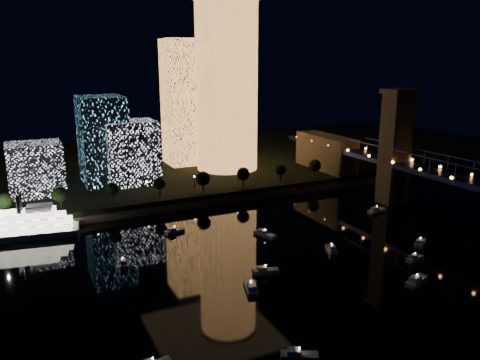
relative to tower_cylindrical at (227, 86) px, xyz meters
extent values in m
plane|color=black|center=(-18.04, -123.93, -48.81)|extent=(520.00, 520.00, 0.00)
cube|color=black|center=(-18.04, 36.07, -46.31)|extent=(420.00, 160.00, 5.00)
cube|color=#6B5E4C|center=(-18.04, -41.93, -47.31)|extent=(420.00, 6.00, 3.00)
cylinder|color=#FFA451|center=(0.00, 0.00, -1.13)|extent=(32.00, 32.00, 85.37)
cube|color=#FFA451|center=(-15.40, 22.86, -9.87)|extent=(21.33, 21.33, 67.88)
cube|color=white|center=(-53.31, -7.95, -29.12)|extent=(23.88, 20.20, 29.39)
cube|color=#59BEF4|center=(-64.58, -0.87, -23.47)|extent=(20.34, 26.44, 40.68)
cube|color=white|center=(-95.00, -9.32, -32.64)|extent=(22.34, 20.31, 22.34)
cube|color=#6B5E4C|center=(46.96, -73.93, -24.81)|extent=(11.00, 9.00, 48.00)
cube|color=#6B5E4C|center=(46.96, -73.93, 0.19)|extent=(13.00, 11.00, 2.00)
cube|color=#6B5E4C|center=(46.96, -23.93, -37.31)|extent=(12.00, 40.00, 23.00)
cube|color=#181E4D|center=(41.96, -111.93, -27.31)|extent=(0.50, 0.50, 7.00)
cube|color=#181E4D|center=(41.96, -87.93, -27.31)|extent=(0.50, 0.50, 7.00)
cube|color=#181E4D|center=(41.96, -63.93, -27.31)|extent=(0.50, 0.50, 7.00)
sphere|color=#FF9238|center=(41.46, -78.93, -29.01)|extent=(1.20, 1.20, 1.20)
sphere|color=#FF9238|center=(41.46, -33.93, -29.01)|extent=(1.20, 1.20, 1.20)
cube|color=silver|center=(-109.06, -48.20, -47.54)|extent=(52.11, 19.23, 2.55)
cube|color=white|center=(-109.06, -48.20, -45.10)|extent=(47.75, 17.54, 2.33)
cube|color=white|center=(-109.06, -48.20, -42.76)|extent=(43.40, 15.85, 2.33)
cube|color=white|center=(-109.06, -48.20, -40.43)|extent=(36.94, 13.84, 2.33)
cube|color=silver|center=(-96.47, -50.12, -38.41)|extent=(9.35, 7.58, 1.91)
cylinder|color=black|center=(-103.08, -51.26, -36.08)|extent=(1.49, 1.49, 6.37)
cylinder|color=black|center=(-102.44, -47.06, -36.08)|extent=(1.49, 1.49, 6.37)
cube|color=silver|center=(-51.67, -152.18, -48.21)|extent=(8.26, 6.06, 1.20)
cube|color=silver|center=(-52.73, -151.61, -47.11)|extent=(3.46, 3.16, 1.00)
sphere|color=white|center=(-51.67, -152.18, -46.21)|extent=(0.36, 0.36, 0.36)
cube|color=silver|center=(31.68, -82.07, -48.21)|extent=(8.85, 3.97, 1.20)
cube|color=silver|center=(30.41, -82.26, -47.11)|extent=(3.29, 2.64, 1.00)
sphere|color=white|center=(31.68, -82.07, -46.21)|extent=(0.36, 0.36, 0.36)
cube|color=silver|center=(-38.30, -112.87, -48.21)|extent=(8.30, 4.48, 1.20)
cube|color=silver|center=(-39.45, -112.57, -47.11)|extent=(3.21, 2.70, 1.00)
sphere|color=white|center=(-38.30, -112.87, -46.21)|extent=(0.36, 0.36, 0.36)
cube|color=silver|center=(-23.91, -86.25, -48.21)|extent=(5.69, 9.31, 1.20)
cube|color=silver|center=(-24.36, -85.00, -47.11)|extent=(3.23, 3.71, 1.00)
sphere|color=white|center=(-23.91, -86.25, -46.21)|extent=(0.36, 0.36, 0.36)
cube|color=silver|center=(8.72, -125.48, -48.21)|extent=(7.03, 3.25, 1.20)
cube|color=silver|center=(7.72, -125.65, -47.11)|extent=(2.62, 2.12, 1.00)
sphere|color=white|center=(8.72, -125.48, -46.21)|extent=(0.36, 0.36, 0.36)
cube|color=silver|center=(-46.97, -120.21, -48.21)|extent=(5.28, 9.33, 1.20)
cube|color=silver|center=(-47.36, -121.48, -47.11)|extent=(3.11, 3.64, 1.00)
sphere|color=white|center=(-46.97, -120.21, -46.21)|extent=(0.36, 0.36, 0.36)
cube|color=silver|center=(20.33, -116.54, -48.21)|extent=(8.36, 6.75, 1.20)
cube|color=silver|center=(19.30, -117.22, -47.11)|extent=(3.60, 3.38, 1.00)
sphere|color=white|center=(20.33, -116.54, -46.21)|extent=(0.36, 0.36, 0.36)
cube|color=silver|center=(-10.55, -107.81, -48.21)|extent=(4.75, 7.66, 1.20)
cube|color=silver|center=(-10.94, -108.83, -47.11)|extent=(2.68, 3.06, 1.00)
sphere|color=white|center=(-10.55, -107.81, -46.21)|extent=(0.36, 0.36, 0.36)
sphere|color=white|center=(-80.63, -142.09, -46.21)|extent=(0.36, 0.36, 0.36)
cube|color=silver|center=(-52.28, -68.90, -48.21)|extent=(7.64, 3.83, 1.20)
cube|color=silver|center=(-53.35, -69.13, -47.11)|extent=(2.90, 2.40, 1.00)
sphere|color=white|center=(-52.28, -68.90, -46.21)|extent=(0.36, 0.36, 0.36)
cube|color=silver|center=(-2.47, -137.09, -48.21)|extent=(9.69, 5.95, 1.20)
cube|color=silver|center=(-3.77, -137.57, -47.11)|extent=(3.86, 3.37, 1.00)
sphere|color=white|center=(-2.47, -137.09, -46.21)|extent=(0.36, 0.36, 0.36)
cube|color=silver|center=(-75.46, -89.00, -48.21)|extent=(2.96, 7.05, 1.20)
cube|color=silver|center=(-75.58, -90.02, -47.11)|extent=(2.04, 2.58, 1.00)
sphere|color=white|center=(-75.46, -89.00, -46.21)|extent=(0.36, 0.36, 0.36)
cylinder|color=black|center=(-108.04, -35.93, -41.81)|extent=(0.70, 0.70, 4.00)
sphere|color=black|center=(-108.04, -35.93, -38.31)|extent=(6.17, 6.17, 6.17)
cylinder|color=black|center=(-88.04, -35.93, -41.81)|extent=(0.70, 0.70, 4.00)
sphere|color=black|center=(-88.04, -35.93, -38.31)|extent=(6.35, 6.35, 6.35)
cylinder|color=black|center=(-68.04, -35.93, -41.81)|extent=(0.70, 0.70, 4.00)
sphere|color=black|center=(-68.04, -35.93, -38.31)|extent=(5.26, 5.26, 5.26)
cylinder|color=black|center=(-48.04, -35.93, -41.81)|extent=(0.70, 0.70, 4.00)
sphere|color=black|center=(-48.04, -35.93, -38.31)|extent=(5.22, 5.22, 5.22)
cylinder|color=black|center=(-28.04, -35.93, -41.81)|extent=(0.70, 0.70, 4.00)
sphere|color=black|center=(-28.04, -35.93, -38.31)|extent=(6.51, 6.51, 6.51)
cylinder|color=black|center=(-8.04, -35.93, -41.81)|extent=(0.70, 0.70, 4.00)
sphere|color=black|center=(-8.04, -35.93, -38.31)|extent=(6.09, 6.09, 6.09)
cylinder|color=black|center=(11.96, -35.93, -41.81)|extent=(0.70, 0.70, 4.00)
sphere|color=black|center=(11.96, -35.93, -38.31)|extent=(5.34, 5.34, 5.34)
cylinder|color=black|center=(31.96, -35.93, -41.81)|extent=(0.70, 0.70, 4.00)
sphere|color=black|center=(31.96, -35.93, -38.31)|extent=(6.28, 6.28, 6.28)
cylinder|color=black|center=(-96.04, -29.93, -41.31)|extent=(0.24, 0.24, 5.00)
sphere|color=#FFCC7F|center=(-96.04, -29.93, -38.51)|extent=(0.70, 0.70, 0.70)
cylinder|color=black|center=(-74.04, -29.93, -41.31)|extent=(0.24, 0.24, 5.00)
sphere|color=#FFCC7F|center=(-74.04, -29.93, -38.51)|extent=(0.70, 0.70, 0.70)
cylinder|color=black|center=(-52.04, -29.93, -41.31)|extent=(0.24, 0.24, 5.00)
sphere|color=#FFCC7F|center=(-52.04, -29.93, -38.51)|extent=(0.70, 0.70, 0.70)
cylinder|color=black|center=(-30.04, -29.93, -41.31)|extent=(0.24, 0.24, 5.00)
sphere|color=#FFCC7F|center=(-30.04, -29.93, -38.51)|extent=(0.70, 0.70, 0.70)
cylinder|color=black|center=(-8.04, -29.93, -41.31)|extent=(0.24, 0.24, 5.00)
sphere|color=#FFCC7F|center=(-8.04, -29.93, -38.51)|extent=(0.70, 0.70, 0.70)
cylinder|color=black|center=(13.96, -29.93, -41.31)|extent=(0.24, 0.24, 5.00)
sphere|color=#FFCC7F|center=(13.96, -29.93, -38.51)|extent=(0.70, 0.70, 0.70)
camera|label=1|loc=(-100.78, -225.09, 12.88)|focal=35.00mm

